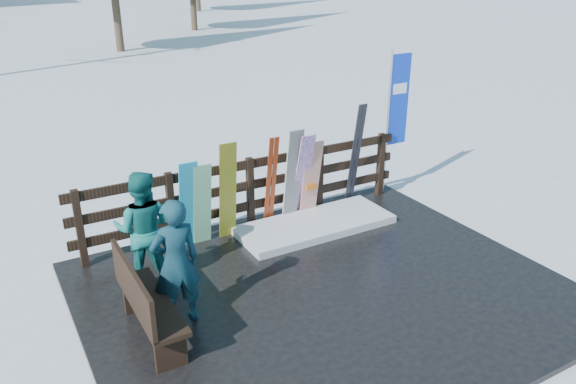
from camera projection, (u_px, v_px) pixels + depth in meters
ground at (326, 295)px, 7.36m from camera, size 700.00×700.00×0.00m
deck at (326, 292)px, 7.35m from camera, size 6.00×5.00×0.08m
fence at (250, 188)px, 8.84m from camera, size 5.60×0.10×1.15m
snow_patch at (315, 225)px, 8.97m from camera, size 2.52×1.00×0.12m
bench at (144, 301)px, 6.19m from camera, size 0.41×1.50×0.97m
snowboard_0 at (189, 205)px, 8.14m from camera, size 0.27×0.24×1.38m
snowboard_1 at (202, 205)px, 8.25m from camera, size 0.27×0.22×1.30m
snowboard_2 at (228, 191)px, 8.39m from camera, size 0.27×0.20×1.55m
snowboard_3 at (302, 177)px, 9.00m from camera, size 0.25×0.42×1.50m
snowboard_4 at (293, 177)px, 8.90m from camera, size 0.26×0.26×1.59m
snowboard_5 at (311, 179)px, 9.11m from camera, size 0.30×0.26×1.35m
ski_pair_a at (271, 181)px, 8.81m from camera, size 0.16×0.28×1.51m
ski_pair_b at (355, 155)px, 9.50m from camera, size 0.16×0.31×1.83m
rental_flag at (396, 105)px, 9.84m from camera, size 0.45×0.04×2.60m
person_front at (176, 263)px, 6.39m from camera, size 0.58×0.38×1.58m
person_back at (143, 229)px, 7.21m from camera, size 0.95×0.88×1.57m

